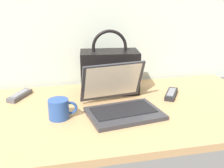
{
  "coord_description": "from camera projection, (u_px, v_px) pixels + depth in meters",
  "views": [
    {
      "loc": [
        -0.21,
        -1.13,
        0.55
      ],
      "look_at": [
        0.04,
        0.0,
        0.15
      ],
      "focal_mm": 43.99,
      "sensor_mm": 36.0,
      "label": 1
    }
  ],
  "objects": [
    {
      "name": "laptop",
      "position": [
        120.0,
        102.0,
        1.22
      ],
      "size": [
        0.34,
        0.34,
        0.21
      ],
      "color": "#2D2D33",
      "rests_on": "desk"
    },
    {
      "name": "desk",
      "position": [
        104.0,
        112.0,
        1.26
      ],
      "size": [
        1.6,
        0.76,
        0.03
      ],
      "color": "tan",
      "rests_on": "ground"
    },
    {
      "name": "remote_control_near",
      "position": [
        20.0,
        95.0,
        1.39
      ],
      "size": [
        0.12,
        0.16,
        0.02
      ],
      "color": "#4C4C51",
      "rests_on": "desk"
    },
    {
      "name": "handbag",
      "position": [
        110.0,
        71.0,
        1.44
      ],
      "size": [
        0.32,
        0.2,
        0.33
      ],
      "color": "black",
      "rests_on": "desk"
    },
    {
      "name": "remote_control_far",
      "position": [
        171.0,
        94.0,
        1.41
      ],
      "size": [
        0.12,
        0.16,
        0.02
      ],
      "color": "black",
      "rests_on": "desk"
    },
    {
      "name": "coffee_mug",
      "position": [
        59.0,
        109.0,
        1.15
      ],
      "size": [
        0.12,
        0.09,
        0.09
      ],
      "color": "#26478C",
      "rests_on": "desk"
    }
  ]
}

